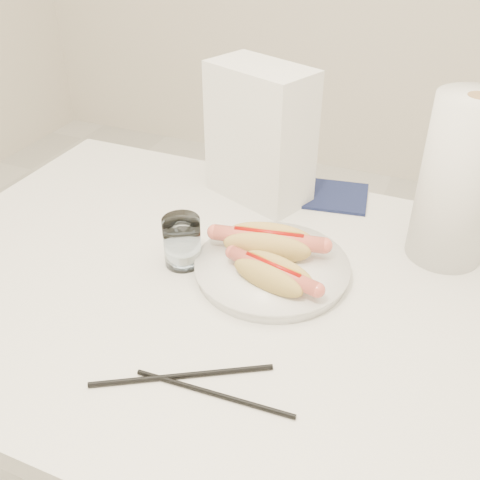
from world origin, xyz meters
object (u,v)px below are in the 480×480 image
at_px(paper_towel_roll, 459,182).
at_px(plate, 272,270).
at_px(hotdog_right, 273,274).
at_px(napkin_box, 260,135).
at_px(table, 244,314).
at_px(water_glass, 182,242).
at_px(hotdog_left, 268,243).

bearing_deg(paper_towel_roll, plate, -145.68).
xyz_separation_m(hotdog_right, napkin_box, (-0.14, 0.30, 0.09)).
height_order(table, plate, plate).
height_order(hotdog_right, paper_towel_roll, paper_towel_roll).
bearing_deg(plate, water_glass, -169.51).
bearing_deg(napkin_box, paper_towel_roll, 10.94).
xyz_separation_m(plate, paper_towel_roll, (0.26, 0.18, 0.13)).
distance_m(hotdog_right, paper_towel_roll, 0.35).
bearing_deg(water_glass, paper_towel_roll, 26.45).
bearing_deg(paper_towel_roll, hotdog_left, -151.36).
relative_size(hotdog_left, paper_towel_roll, 0.65).
relative_size(table, plate, 4.77).
bearing_deg(paper_towel_roll, hotdog_right, -136.81).
bearing_deg(hotdog_left, hotdog_right, -75.06).
relative_size(table, napkin_box, 4.41).
xyz_separation_m(napkin_box, paper_towel_roll, (0.38, -0.07, 0.01)).
height_order(plate, paper_towel_roll, paper_towel_roll).
bearing_deg(plate, table, -122.90).
bearing_deg(plate, napkin_box, 115.91).
distance_m(table, hotdog_right, 0.11).
distance_m(plate, napkin_box, 0.30).
height_order(water_glass, napkin_box, napkin_box).
bearing_deg(hotdog_right, hotdog_left, 129.49).
xyz_separation_m(plate, hotdog_right, (0.02, -0.05, 0.03)).
height_order(plate, napkin_box, napkin_box).
bearing_deg(plate, hotdog_left, 122.81).
bearing_deg(table, hotdog_right, -0.44).
bearing_deg(table, water_glass, 170.71).
bearing_deg(napkin_box, water_glass, -74.90).
xyz_separation_m(hotdog_right, water_glass, (-0.17, 0.02, 0.00)).
distance_m(table, water_glass, 0.16).
height_order(water_glass, paper_towel_roll, paper_towel_roll).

